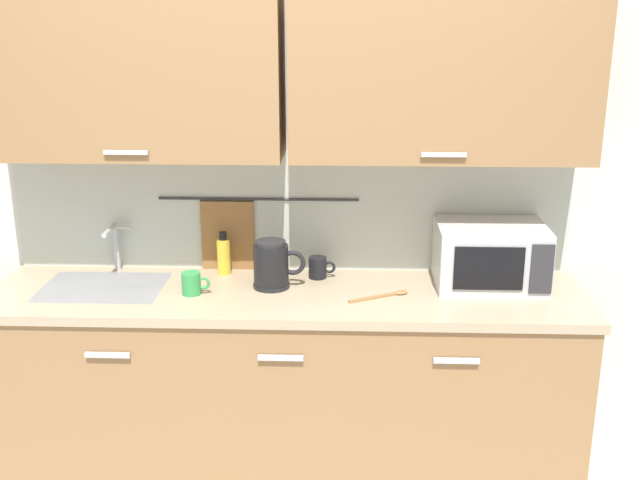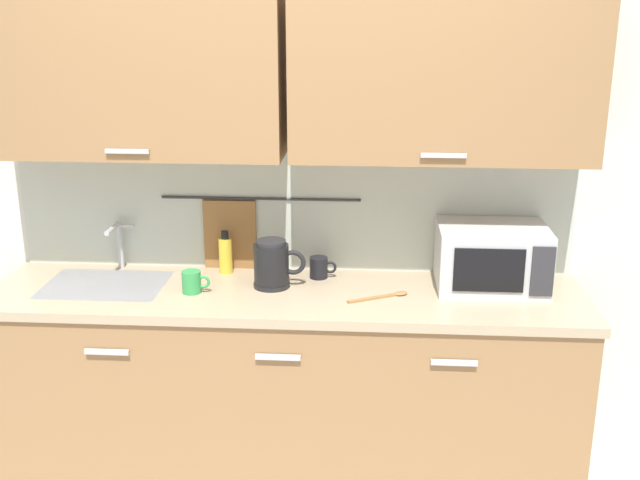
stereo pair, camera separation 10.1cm
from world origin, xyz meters
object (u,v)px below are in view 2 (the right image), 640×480
Objects in this scene: microwave at (492,257)px; mug_near_sink at (192,282)px; mug_by_kettle at (319,267)px; wooden_spoon at (385,296)px; dish_soap_bottle at (226,254)px; electric_kettle at (272,264)px.

microwave is 3.83× the size of mug_near_sink.
mug_near_sink is 0.57m from mug_by_kettle.
mug_near_sink is at bearing -172.97° from microwave.
microwave is 1.78× the size of wooden_spoon.
dish_soap_bottle is 1.63× the size of mug_by_kettle.
dish_soap_bottle is 0.77m from wooden_spoon.
electric_kettle reaches higher than mug_near_sink.
mug_by_kettle is (-0.74, 0.06, -0.09)m from microwave.
mug_by_kettle is at bearing 175.01° from microwave.
mug_by_kettle is (0.43, -0.04, -0.04)m from dish_soap_bottle.
electric_kettle is (-0.93, -0.06, -0.03)m from microwave.
wooden_spoon is (0.48, -0.09, -0.10)m from electric_kettle.
mug_by_kettle is at bearing 142.84° from wooden_spoon.
mug_near_sink is (-0.09, -0.26, -0.04)m from dish_soap_bottle.
electric_kettle is 1.16× the size of dish_soap_bottle.
microwave is 3.83× the size of mug_by_kettle.
electric_kettle is at bearing 168.87° from wooden_spoon.
dish_soap_bottle is at bearing 145.20° from electric_kettle.
mug_near_sink is at bearing -157.08° from mug_by_kettle.
dish_soap_bottle is 1.63× the size of mug_near_sink.
dish_soap_bottle reaches higher than wooden_spoon.
electric_kettle is 0.50m from wooden_spoon.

